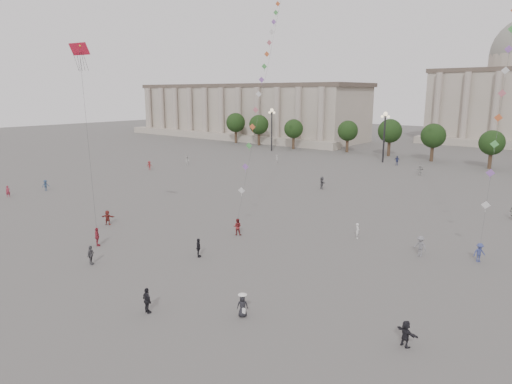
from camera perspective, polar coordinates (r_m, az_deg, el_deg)
The scene contains 26 objects.
ground at distance 36.51m, azimuth -9.99°, elevation -11.49°, with size 360.00×360.00×0.00m, color #514F4C.
hall_west at distance 153.18m, azimuth -1.45°, elevation 10.07°, with size 84.00×26.22×17.20m.
tree_row at distance 103.00m, azimuth 25.24°, elevation 6.06°, with size 137.12×5.12×8.00m.
lamp_post_far_west at distance 115.75m, azimuth 1.98°, elevation 8.77°, with size 2.00×0.90×10.65m.
lamp_post_mid_west at distance 100.25m, azimuth 15.79°, elevation 7.76°, with size 2.00×0.90×10.65m.
person_crowd_0 at distance 97.55m, azimuth 17.20°, elevation 3.77°, with size 1.13×0.47×1.93m, color navy.
person_crowd_1 at distance 94.92m, azimuth -8.55°, elevation 3.92°, with size 0.86×0.67×1.78m, color silver.
person_crowd_2 at distance 89.82m, azimuth -13.18°, elevation 3.24°, with size 1.12×0.65×1.74m, color maroon.
person_crowd_3 at distance 29.33m, azimuth 18.21°, elevation -16.47°, with size 1.51×0.48×1.63m, color black.
person_crowd_4 at distance 87.20m, azimuth 19.83°, elevation 2.60°, with size 1.72×0.55×1.86m, color #B1B1AD.
person_crowd_5 at distance 76.11m, azimuth -24.81°, elevation 0.76°, with size 1.07×0.61×1.65m, color navy.
person_crowd_6 at distance 44.38m, azimuth 19.85°, elevation -6.37°, with size 1.24×0.71×1.91m, color slate.
person_crowd_10 at distance 96.11m, azimuth 2.64°, elevation 4.14°, with size 0.64×0.42×1.74m, color #B9B8B5.
person_crowd_11 at distance 73.91m, azimuth -28.59°, elevation 0.07°, with size 0.60×0.39×1.64m, color #99293E.
person_crowd_12 at distance 71.08m, azimuth 8.24°, elevation 1.16°, with size 1.80×0.57×1.94m, color #5C5C60.
person_crowd_13 at distance 47.85m, azimuth 12.57°, elevation -4.76°, with size 0.58×0.38×1.60m, color white.
tourist_0 at distance 47.04m, azimuth -19.24°, elevation -5.31°, with size 1.08×0.45×1.84m, color #9C2A39.
tourist_1 at distance 41.89m, azimuth -7.20°, elevation -6.93°, with size 1.03×0.43×1.75m, color black.
tourist_2 at distance 54.09m, azimuth -18.06°, elevation -3.05°, with size 1.54×0.49×1.66m, color maroon.
tourist_3 at distance 42.34m, azimuth -19.96°, elevation -7.42°, with size 1.00×0.42×1.71m, color #58575C.
tourist_4 at distance 32.46m, azimuth -13.45°, elevation -13.06°, with size 1.06×0.44×1.81m, color black.
kite_flyer_0 at distance 47.83m, azimuth -2.34°, elevation -4.36°, with size 0.86×0.67×1.78m, color maroon.
kite_flyer_1 at distance 44.95m, azimuth 26.14°, elevation -6.81°, with size 1.11×0.64×1.72m, color #36407B.
hat_person at distance 31.22m, azimuth -1.70°, elevation -13.95°, with size 0.88×0.85×1.69m.
dragon_kite at distance 45.09m, azimuth -21.10°, elevation 15.29°, with size 2.25×0.85×17.31m.
kite_train_west at distance 70.37m, azimuth 2.08°, elevation 19.37°, with size 22.80×39.24×60.97m.
Camera 1 is at (25.78, -21.29, 14.68)m, focal length 32.00 mm.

